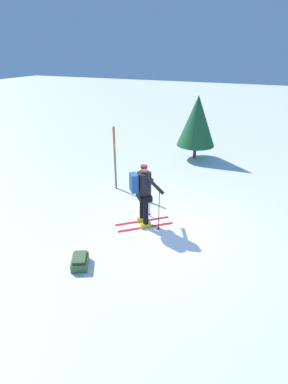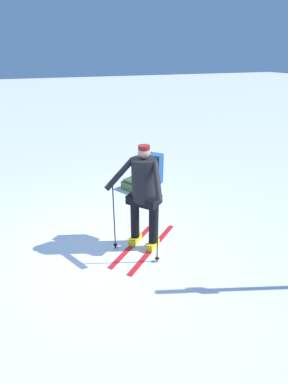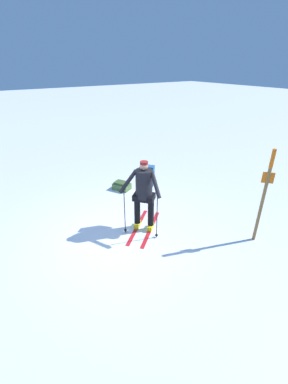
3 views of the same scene
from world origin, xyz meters
name	(u,v)px [view 1 (image 1 of 3)]	position (x,y,z in m)	size (l,w,h in m)	color
ground_plane	(162,230)	(0.00, 0.00, 0.00)	(80.00, 80.00, 0.00)	white
skier	(143,191)	(-0.61, 0.06, 1.06)	(1.51, 1.38, 1.79)	red
dropped_backpack	(80,261)	(-1.22, -2.16, 0.12)	(0.57, 0.64, 0.26)	#4C6B38
trail_marker	(115,153)	(-2.48, 1.93, 1.31)	(0.18, 0.19, 2.22)	olive
pine_tree	(197,121)	(-0.77, 6.25, 1.70)	(1.67, 1.67, 2.78)	#4C331E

